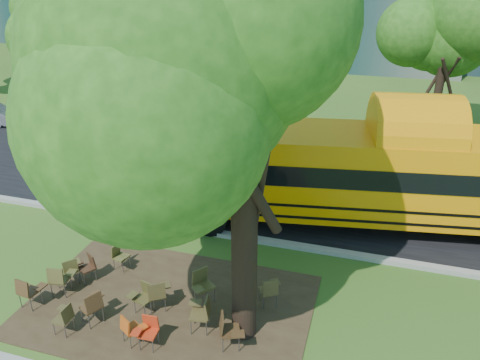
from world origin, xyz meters
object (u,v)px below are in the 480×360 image
(school_bus, at_px, (402,175))
(chair_8, at_px, (71,268))
(chair_4, at_px, (130,328))
(chair_10, at_px, (119,255))
(chair_1, at_px, (28,290))
(chair_14, at_px, (64,316))
(chair_2, at_px, (93,304))
(pedestrian_a, at_px, (33,93))
(chair_7, at_px, (228,328))
(chair_3, at_px, (144,295))
(chair_0, at_px, (60,278))
(chair_11, at_px, (158,293))
(chair_9, at_px, (88,265))
(chair_5, at_px, (148,329))
(chair_13, at_px, (270,289))
(bg_car_red, at_px, (118,135))
(chair_12, at_px, (202,283))
(chair_6, at_px, (202,311))
(main_tree, at_px, (245,64))
(black_car, at_px, (109,160))

(school_bus, distance_m, chair_8, 10.07)
(chair_4, distance_m, chair_10, 2.98)
(chair_10, bearing_deg, chair_1, -24.04)
(chair_1, bearing_deg, chair_14, -13.16)
(chair_2, height_order, pedestrian_a, pedestrian_a)
(chair_7, xyz_separation_m, chair_10, (-3.80, 1.94, -0.08))
(chair_3, relative_size, chair_7, 0.91)
(chair_0, xyz_separation_m, chair_3, (2.33, 0.07, -0.05))
(chair_2, bearing_deg, chair_11, -28.46)
(chair_4, xyz_separation_m, chair_8, (-2.58, 1.50, 0.02))
(chair_1, xyz_separation_m, chair_2, (1.83, -0.02, 0.03))
(chair_9, bearing_deg, chair_7, -163.67)
(chair_4, distance_m, chair_5, 0.40)
(chair_4, height_order, chair_13, chair_13)
(chair_4, relative_size, bg_car_red, 0.16)
(chair_13, relative_size, bg_car_red, 0.18)
(chair_12, bearing_deg, chair_5, 19.52)
(chair_8, xyz_separation_m, chair_11, (2.67, -0.32, 0.05))
(chair_13, bearing_deg, chair_9, 152.36)
(school_bus, bearing_deg, chair_12, -140.53)
(chair_7, bearing_deg, chair_13, 139.95)
(chair_4, bearing_deg, chair_0, -171.48)
(bg_car_red, bearing_deg, chair_4, -144.87)
(chair_9, distance_m, chair_13, 4.92)
(chair_2, bearing_deg, chair_9, 65.32)
(chair_11, xyz_separation_m, chair_13, (2.56, 0.96, -0.03))
(chair_12, xyz_separation_m, chair_14, (-2.60, -1.96, -0.08))
(chair_2, height_order, chair_12, chair_2)
(chair_9, bearing_deg, chair_6, -161.37)
(main_tree, relative_size, chair_11, 10.98)
(main_tree, xyz_separation_m, chair_5, (-1.91, -1.01, -5.68))
(chair_0, relative_size, chair_6, 0.99)
(chair_11, bearing_deg, chair_6, -47.75)
(chair_12, height_order, chair_13, chair_12)
(chair_9, height_order, black_car, black_car)
(chair_0, height_order, pedestrian_a, pedestrian_a)
(chair_0, distance_m, chair_4, 2.74)
(black_car, distance_m, pedestrian_a, 11.61)
(chair_8, distance_m, black_car, 7.05)
(main_tree, height_order, chair_13, main_tree)
(chair_14, bearing_deg, chair_8, 32.87)
(chair_8, height_order, chair_9, chair_8)
(chair_8, distance_m, chair_14, 1.88)
(chair_8, relative_size, chair_10, 1.04)
(main_tree, bearing_deg, chair_6, -168.55)
(chair_3, distance_m, chair_9, 2.14)
(chair_13, height_order, pedestrian_a, pedestrian_a)
(chair_14, distance_m, pedestrian_a, 19.92)
(chair_1, height_order, chair_4, chair_1)
(chair_10, relative_size, bg_car_red, 0.16)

